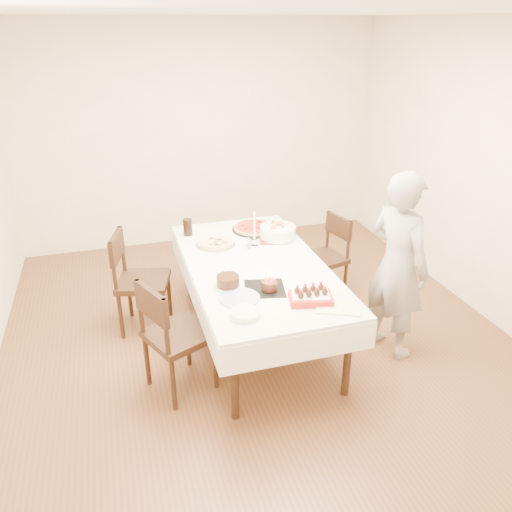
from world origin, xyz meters
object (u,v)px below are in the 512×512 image
object	(u,v)px
chair_left_savory	(143,282)
pizza_white	(215,243)
chair_left_dessert	(179,335)
pizza_pepperoni	(254,228)
layer_cake	(228,281)
dining_table	(256,302)
birthday_cake	(269,282)
chair_right_savory	(322,259)
person	(397,266)
strawberry_box	(311,297)
taper_candle	(254,228)
cola_glass	(188,227)
pasta_bowl	(278,232)

from	to	relation	value
chair_left_savory	pizza_white	bearing A→B (deg)	-163.65
chair_left_dessert	pizza_pepperoni	bearing A→B (deg)	-152.02
chair_left_savory	layer_cake	xyz separation A→B (m)	(0.61, -0.79, 0.32)
dining_table	birthday_cake	xyz separation A→B (m)	(-0.03, -0.47, 0.45)
chair_right_savory	birthday_cake	size ratio (longest dim) A/B	6.52
person	strawberry_box	xyz separation A→B (m)	(-0.87, -0.24, -0.02)
strawberry_box	person	bearing A→B (deg)	15.24
layer_cake	taper_candle	bearing A→B (deg)	58.90
pizza_pepperoni	cola_glass	size ratio (longest dim) A/B	2.68
person	cola_glass	size ratio (longest dim) A/B	9.81
person	birthday_cake	size ratio (longest dim) A/B	12.05
chair_left_savory	pasta_bowl	xyz separation A→B (m)	(1.30, 0.01, 0.33)
layer_cake	strawberry_box	size ratio (longest dim) A/B	0.72
chair_left_dessert	pizza_white	xyz separation A→B (m)	(0.51, 0.96, 0.29)
pizza_pepperoni	cola_glass	xyz separation A→B (m)	(-0.66, 0.06, 0.06)
dining_table	pizza_pepperoni	distance (m)	0.87
person	pizza_pepperoni	distance (m)	1.51
dining_table	person	size ratio (longest dim) A/B	1.32
chair_left_dessert	strawberry_box	distance (m)	1.04
cola_glass	birthday_cake	distance (m)	1.35
chair_left_savory	pasta_bowl	world-z (taller)	chair_left_savory
dining_table	person	distance (m)	1.26
dining_table	chair_left_savory	xyz separation A→B (m)	(-0.94, 0.47, 0.11)
pizza_pepperoni	layer_cake	size ratio (longest dim) A/B	1.94
chair_left_savory	birthday_cake	size ratio (longest dim) A/B	7.16
cola_glass	person	bearing A→B (deg)	-40.18
chair_right_savory	pasta_bowl	size ratio (longest dim) A/B	2.56
dining_table	pasta_bowl	bearing A→B (deg)	53.14
pizza_pepperoni	pasta_bowl	xyz separation A→B (m)	(0.16, -0.26, 0.04)
chair_left_dessert	strawberry_box	xyz separation A→B (m)	(0.96, -0.24, 0.31)
chair_left_dessert	pizza_pepperoni	world-z (taller)	chair_left_dessert
chair_left_savory	person	bearing A→B (deg)	169.79
chair_left_savory	birthday_cake	xyz separation A→B (m)	(0.90, -0.95, 0.35)
person	layer_cake	xyz separation A→B (m)	(-1.40, 0.16, -0.01)
pasta_bowl	birthday_cake	world-z (taller)	birthday_cake
dining_table	strawberry_box	bearing A→B (deg)	-73.85
chair_left_savory	pizza_pepperoni	xyz separation A→B (m)	(1.14, 0.28, 0.29)
dining_table	strawberry_box	xyz separation A→B (m)	(0.21, -0.72, 0.41)
pizza_white	taper_candle	distance (m)	0.39
pasta_bowl	person	bearing A→B (deg)	-53.68
pizza_pepperoni	layer_cake	xyz separation A→B (m)	(-0.53, -1.07, 0.02)
taper_candle	dining_table	bearing A→B (deg)	-104.70
pasta_bowl	birthday_cake	distance (m)	1.04
pizza_pepperoni	strawberry_box	xyz separation A→B (m)	(0.00, -1.47, 0.02)
chair_left_dessert	strawberry_box	size ratio (longest dim) A/B	3.05
person	pasta_bowl	size ratio (longest dim) A/B	4.72
chair_left_dessert	pasta_bowl	distance (m)	1.51
chair_right_savory	birthday_cake	bearing A→B (deg)	-145.98
chair_left_dessert	strawberry_box	world-z (taller)	chair_left_dessert
dining_table	cola_glass	xyz separation A→B (m)	(-0.45, 0.81, 0.46)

